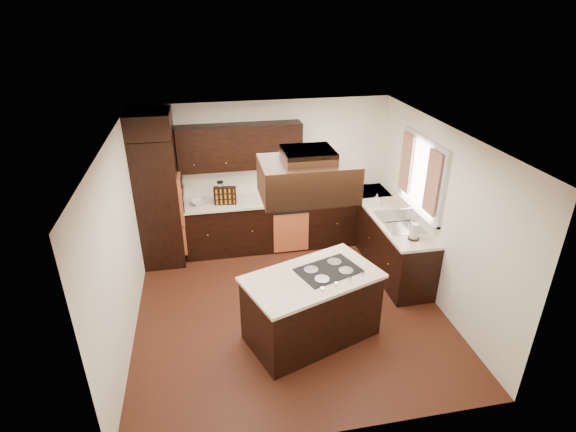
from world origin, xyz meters
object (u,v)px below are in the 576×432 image
object	(u,v)px
oven_column	(159,201)
spice_rack	(225,196)
island	(311,308)
range_hood	(308,179)

from	to	relation	value
oven_column	spice_rack	world-z (taller)	oven_column
spice_rack	island	bearing A→B (deg)	-59.01
oven_column	spice_rack	bearing A→B (deg)	-0.14
island	range_hood	world-z (taller)	range_hood
island	spice_rack	size ratio (longest dim) A/B	4.38
island	spice_rack	bearing A→B (deg)	90.88
island	range_hood	distance (m)	1.72
island	spice_rack	world-z (taller)	spice_rack
oven_column	island	xyz separation A→B (m)	(1.94, -2.34, -0.62)
oven_column	island	size ratio (longest dim) A/B	1.34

